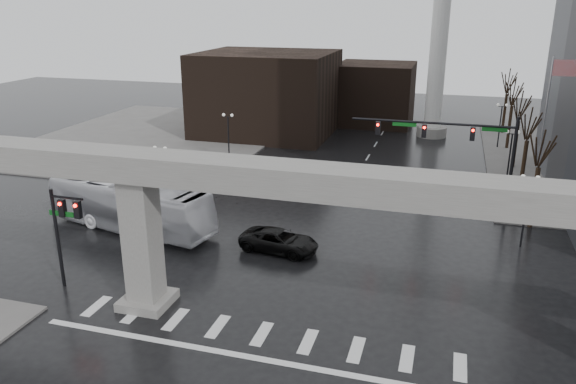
{
  "coord_description": "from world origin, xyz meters",
  "views": [
    {
      "loc": [
        8.14,
        -24.04,
        15.92
      ],
      "look_at": [
        -1.26,
        7.96,
        4.5
      ],
      "focal_mm": 35.0,
      "sensor_mm": 36.0,
      "label": 1
    }
  ],
  "objects_px": {
    "pickup_truck": "(279,241)",
    "far_car": "(353,179)",
    "city_bus": "(130,205)",
    "signal_mast_arm": "(460,143)"
  },
  "relations": [
    {
      "from": "far_car",
      "to": "city_bus",
      "type": "bearing_deg",
      "value": -144.48
    },
    {
      "from": "pickup_truck",
      "to": "far_car",
      "type": "height_order",
      "value": "far_car"
    },
    {
      "from": "pickup_truck",
      "to": "city_bus",
      "type": "height_order",
      "value": "city_bus"
    },
    {
      "from": "signal_mast_arm",
      "to": "city_bus",
      "type": "relative_size",
      "value": 0.91
    },
    {
      "from": "signal_mast_arm",
      "to": "far_car",
      "type": "distance_m",
      "value": 11.06
    },
    {
      "from": "city_bus",
      "to": "far_car",
      "type": "distance_m",
      "value": 19.74
    },
    {
      "from": "pickup_truck",
      "to": "signal_mast_arm",
      "type": "bearing_deg",
      "value": -40.33
    },
    {
      "from": "pickup_truck",
      "to": "far_car",
      "type": "bearing_deg",
      "value": -1.77
    },
    {
      "from": "signal_mast_arm",
      "to": "city_bus",
      "type": "bearing_deg",
      "value": -157.38
    },
    {
      "from": "signal_mast_arm",
      "to": "pickup_truck",
      "type": "distance_m",
      "value": 15.84
    }
  ]
}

